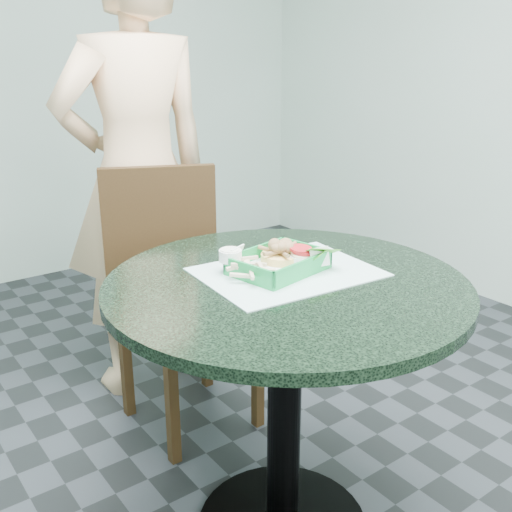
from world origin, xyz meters
TOP-DOWN VIEW (x-y plane):
  - cafe_table at (0.00, 0.00)m, footprint 0.91×0.91m
  - dining_chair at (0.07, 0.71)m, footprint 0.41×0.41m
  - diner_person at (0.08, 0.99)m, footprint 0.73×0.49m
  - placemat at (0.04, 0.04)m, footprint 0.46×0.36m
  - food_basket at (0.02, 0.06)m, footprint 0.23×0.17m
  - crab_sandwich at (0.06, 0.08)m, footprint 0.11×0.11m
  - fries_pile at (-0.07, 0.09)m, footprint 0.12×0.13m
  - sauce_ramekin at (-0.07, 0.14)m, footprint 0.06×0.06m
  - garnish_cup at (0.09, 0.02)m, footprint 0.10×0.10m

SIDE VIEW (x-z plane):
  - dining_chair at x=0.07m, z-range 0.07..1.00m
  - cafe_table at x=0.00m, z-range 0.21..0.96m
  - placemat at x=0.04m, z-range 0.75..0.75m
  - food_basket at x=0.02m, z-range 0.74..0.79m
  - fries_pile at x=-0.07m, z-range 0.77..0.81m
  - garnish_cup at x=0.09m, z-range 0.77..0.81m
  - crab_sandwich at x=0.06m, z-range 0.76..0.83m
  - sauce_ramekin at x=-0.07m, z-range 0.78..0.82m
  - diner_person at x=0.08m, z-range 0.00..1.96m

